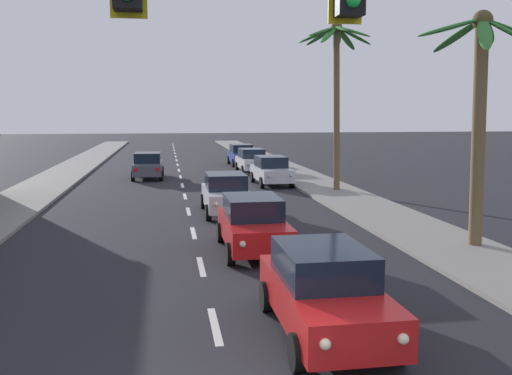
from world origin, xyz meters
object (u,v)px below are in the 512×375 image
traffic_signal_mast (478,33)px  sedan_oncoming_far (148,165)px  sedan_lead_at_stop_bar (324,290)px  sedan_fifth_in_queue (226,193)px  palm_right_second (481,90)px  sedan_third_in_queue (253,224)px  sedan_parked_far_kerb (241,155)px  sedan_parked_nearest_kerb (271,170)px  palm_right_third (336,66)px  sedan_parked_mid_kerb (252,160)px

traffic_signal_mast → sedan_oncoming_far: size_ratio=2.35×
sedan_lead_at_stop_bar → sedan_fifth_in_queue: same height
sedan_oncoming_far → palm_right_second: size_ratio=0.62×
sedan_third_in_queue → sedan_oncoming_far: 20.21m
sedan_fifth_in_queue → sedan_oncoming_far: bearing=105.2°
sedan_oncoming_far → palm_right_second: bearing=-62.9°
sedan_fifth_in_queue → sedan_oncoming_far: (-3.62, 13.30, 0.00)m
sedan_third_in_queue → palm_right_second: size_ratio=0.62×
sedan_oncoming_far → sedan_parked_far_kerb: 10.83m
sedan_parked_nearest_kerb → sedan_parked_far_kerb: same height
sedan_oncoming_far → sedan_parked_far_kerb: (7.16, 8.13, 0.00)m
sedan_parked_far_kerb → palm_right_second: (3.40, -28.79, 4.04)m
sedan_lead_at_stop_bar → sedan_parked_nearest_kerb: (3.15, 22.06, 0.00)m
sedan_parked_nearest_kerb → palm_right_third: (2.71, -3.65, 5.77)m
sedan_lead_at_stop_bar → sedan_third_in_queue: same height
sedan_oncoming_far → sedan_parked_nearest_kerb: (7.25, -4.36, 0.00)m
sedan_oncoming_far → sedan_parked_nearest_kerb: bearing=-31.0°
sedan_parked_mid_kerb → traffic_signal_mast: bearing=-93.7°
sedan_oncoming_far → sedan_parked_mid_kerb: (7.17, 2.64, 0.00)m
sedan_fifth_in_queue → sedan_parked_mid_kerb: size_ratio=0.99×
sedan_fifth_in_queue → sedan_oncoming_far: size_ratio=1.00×
sedan_oncoming_far → palm_right_second: 23.55m
sedan_parked_far_kerb → palm_right_second: size_ratio=0.62×
sedan_parked_mid_kerb → palm_right_second: (3.40, -23.30, 4.04)m
sedan_parked_mid_kerb → palm_right_third: (2.79, -10.64, 5.77)m
sedan_parked_nearest_kerb → palm_right_second: (3.31, -16.30, 4.04)m
sedan_third_in_queue → sedan_parked_nearest_kerb: size_ratio=0.99×
traffic_signal_mast → sedan_oncoming_far: bearing=99.6°
sedan_third_in_queue → palm_right_second: bearing=-6.7°
sedan_fifth_in_queue → palm_right_second: palm_right_second is taller
sedan_fifth_in_queue → traffic_signal_mast: bearing=-85.0°
sedan_oncoming_far → palm_right_third: bearing=-38.8°
sedan_lead_at_stop_bar → sedan_parked_nearest_kerb: size_ratio=0.99×
sedan_parked_nearest_kerb → sedan_third_in_queue: bearing=-102.7°
sedan_parked_nearest_kerb → sedan_parked_mid_kerb: bearing=90.7°
sedan_parked_mid_kerb → sedan_parked_far_kerb: 5.49m
sedan_fifth_in_queue → sedan_parked_mid_kerb: bearing=77.5°
sedan_third_in_queue → sedan_fifth_in_queue: 6.56m
traffic_signal_mast → sedan_fifth_in_queue: traffic_signal_mast is taller
sedan_fifth_in_queue → sedan_third_in_queue: bearing=-88.9°
sedan_fifth_in_queue → sedan_oncoming_far: same height
sedan_parked_mid_kerb → sedan_parked_far_kerb: bearing=90.1°
sedan_third_in_queue → sedan_parked_nearest_kerb: bearing=77.3°
sedan_third_in_queue → sedan_oncoming_far: bearing=100.7°
traffic_signal_mast → sedan_parked_mid_kerb: traffic_signal_mast is taller
sedan_parked_nearest_kerb → sedan_fifth_in_queue: bearing=-112.1°
sedan_third_in_queue → palm_right_second: 7.96m
sedan_lead_at_stop_bar → palm_right_third: 20.17m
sedan_fifth_in_queue → sedan_parked_mid_kerb: 16.33m
traffic_signal_mast → sedan_parked_mid_kerb: bearing=86.3°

